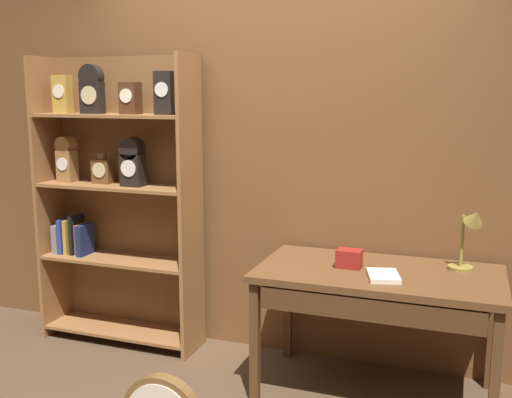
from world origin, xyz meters
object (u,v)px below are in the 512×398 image
toolbox_small (349,259)px  workbench (377,286)px  desk_lamp (470,234)px  open_repair_manual (383,276)px  bookshelf (117,195)px

toolbox_small → workbench: bearing=-10.0°
workbench → desk_lamp: 0.58m
workbench → open_repair_manual: open_repair_manual is taller
bookshelf → toolbox_small: (1.66, -0.20, -0.24)m
desk_lamp → workbench: bearing=-159.5°
bookshelf → workbench: 1.89m
workbench → toolbox_small: bearing=170.0°
bookshelf → workbench: bearing=-7.1°
toolbox_small → bookshelf: bearing=173.2°
workbench → desk_lamp: desk_lamp is taller
workbench → bookshelf: bearing=172.9°
bookshelf → toolbox_small: 1.69m
bookshelf → toolbox_small: bearing=-6.8°
toolbox_small → desk_lamp: bearing=12.8°
workbench → desk_lamp: bearing=20.5°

